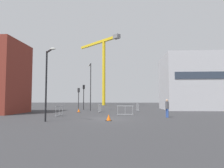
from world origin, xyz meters
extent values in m
plane|color=#333335|center=(0.00, 0.00, 0.00)|extent=(160.00, 160.00, 0.00)
cube|color=#B7B7BC|center=(13.99, 17.43, 4.63)|extent=(11.26, 9.42, 9.26)
cube|color=#2D3847|center=(13.99, 12.68, 5.40)|extent=(9.46, 0.08, 1.10)
cylinder|color=yellow|center=(-4.31, 39.69, 9.09)|extent=(0.90, 0.90, 18.17)
cube|color=yellow|center=(-6.40, 41.77, 18.57)|extent=(12.46, 12.42, 0.70)
cube|color=slate|center=(-0.48, 35.87, 18.57)|extent=(2.12, 2.12, 1.10)
cylinder|color=#2D2D30|center=(-3.66, 12.76, 3.72)|extent=(0.14, 0.14, 7.43)
cube|color=#2D2D30|center=(-3.91, 13.59, 7.33)|extent=(0.60, 1.68, 0.10)
ellipsoid|color=silver|center=(-4.16, 14.41, 7.31)|extent=(0.44, 0.24, 0.16)
cylinder|color=black|center=(-4.81, -2.69, 2.90)|extent=(0.14, 0.14, 5.80)
cube|color=black|center=(-4.33, -3.34, 5.70)|extent=(1.04, 1.36, 0.10)
ellipsoid|color=silver|center=(-3.85, -3.99, 5.68)|extent=(0.44, 0.24, 0.16)
cylinder|color=#2D2D30|center=(-5.78, 13.84, 1.44)|extent=(0.12, 0.12, 2.88)
cube|color=#2D2D30|center=(-5.78, 13.84, 3.23)|extent=(0.36, 0.35, 0.70)
sphere|color=#390605|center=(-5.93, 13.93, 3.45)|extent=(0.11, 0.11, 0.11)
sphere|color=#3C2905|center=(-5.93, 13.93, 3.23)|extent=(0.11, 0.11, 0.11)
sphere|color=green|center=(-5.93, 13.93, 3.01)|extent=(0.11, 0.11, 0.11)
cylinder|color=black|center=(-5.37, 15.95, 1.76)|extent=(0.12, 0.12, 3.53)
cube|color=black|center=(-5.37, 15.95, 3.88)|extent=(0.37, 0.36, 0.70)
sphere|color=#390605|center=(-5.24, 16.06, 4.10)|extent=(0.11, 0.11, 0.11)
sphere|color=#3C2905|center=(-5.24, 16.06, 3.88)|extent=(0.11, 0.11, 0.11)
sphere|color=green|center=(-5.24, 16.06, 3.66)|extent=(0.11, 0.11, 0.11)
cylinder|color=#33519E|center=(5.81, 1.82, 0.43)|extent=(0.14, 0.14, 0.85)
cylinder|color=#33519E|center=(5.90, 1.64, 0.43)|extent=(0.14, 0.14, 0.85)
cylinder|color=#4C4C51|center=(5.85, 1.73, 1.21)|extent=(0.34, 0.34, 0.71)
sphere|color=tan|center=(5.85, 1.73, 1.68)|extent=(0.23, 0.23, 0.23)
cube|color=#B2B5BA|center=(3.59, 12.81, 1.05)|extent=(0.28, 2.04, 0.06)
cube|color=#B2B5BA|center=(3.59, 12.81, 0.10)|extent=(0.28, 2.04, 0.06)
cylinder|color=#B2B5BA|center=(3.69, 11.90, 0.53)|extent=(0.04, 0.04, 1.05)
cylinder|color=#B2B5BA|center=(3.59, 12.81, 0.53)|extent=(0.04, 0.04, 1.05)
cylinder|color=#B2B5BA|center=(3.49, 13.72, 0.53)|extent=(0.04, 0.04, 1.05)
cube|color=#9EA0A5|center=(1.68, 4.34, 1.05)|extent=(1.88, 0.07, 0.06)
cube|color=#9EA0A5|center=(1.68, 4.34, 0.10)|extent=(1.88, 0.07, 0.06)
cylinder|color=#9EA0A5|center=(0.84, 4.33, 0.53)|extent=(0.04, 0.04, 1.05)
cylinder|color=#9EA0A5|center=(1.68, 4.34, 0.53)|extent=(0.04, 0.04, 1.05)
cylinder|color=#9EA0A5|center=(2.53, 4.34, 0.53)|extent=(0.04, 0.04, 1.05)
cube|color=#B2B5BA|center=(-1.78, 9.24, 1.05)|extent=(0.08, 2.45, 0.06)
cube|color=#B2B5BA|center=(-1.78, 9.24, 0.10)|extent=(0.08, 2.45, 0.06)
cylinder|color=#B2B5BA|center=(-1.79, 8.14, 0.53)|extent=(0.04, 0.04, 1.05)
cylinder|color=#B2B5BA|center=(-1.78, 9.24, 0.53)|extent=(0.04, 0.04, 1.05)
cylinder|color=#B2B5BA|center=(-1.77, 10.34, 0.53)|extent=(0.04, 0.04, 1.05)
cube|color=gray|center=(-5.36, 2.65, 1.05)|extent=(0.11, 2.34, 0.06)
cube|color=gray|center=(-5.36, 2.65, 0.10)|extent=(0.11, 2.34, 0.06)
cylinder|color=gray|center=(-5.38, 1.60, 0.53)|extent=(0.04, 0.04, 1.05)
cylinder|color=gray|center=(-5.36, 2.65, 0.53)|extent=(0.04, 0.04, 1.05)
cylinder|color=gray|center=(-5.34, 3.70, 0.53)|extent=(0.04, 0.04, 1.05)
cube|color=black|center=(-4.68, 9.09, 0.01)|extent=(0.50, 0.50, 0.03)
cone|color=#E55B0F|center=(-4.68, 9.09, 0.25)|extent=(0.38, 0.38, 0.50)
cube|color=black|center=(0.28, -1.72, 0.01)|extent=(0.54, 0.54, 0.03)
cone|color=#E55B0F|center=(0.28, -1.72, 0.27)|extent=(0.41, 0.41, 0.54)
camera|label=1|loc=(1.65, -19.52, 1.86)|focal=33.61mm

